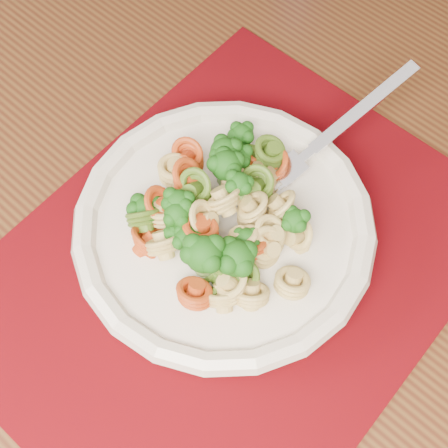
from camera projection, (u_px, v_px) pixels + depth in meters
dining_table at (140, 292)px, 0.63m from camera, size 1.78×1.44×0.78m
placemat at (231, 266)px, 0.53m from camera, size 0.52×0.46×0.00m
pasta_bowl at (224, 230)px, 0.52m from camera, size 0.25×0.25×0.05m
pasta_broccoli_heap at (224, 221)px, 0.50m from camera, size 0.21×0.21×0.06m
fork at (290, 169)px, 0.52m from camera, size 0.18×0.04×0.08m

